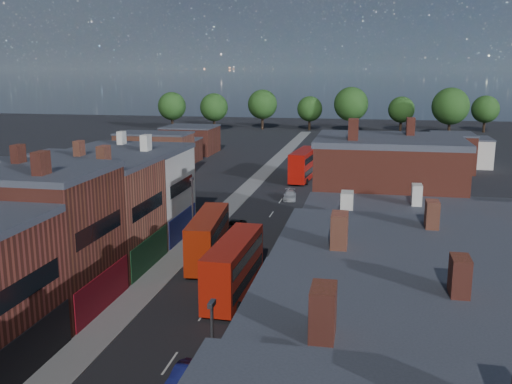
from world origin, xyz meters
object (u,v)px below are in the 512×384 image
at_px(bus_0, 208,237).
at_px(bus_2, 304,164).
at_px(bus_1, 234,266).
at_px(car_2, 235,226).
at_px(car_1, 184,375).
at_px(car_3, 290,195).

bearing_deg(bus_0, bus_2, 78.71).
bearing_deg(bus_1, bus_2, 91.72).
xyz_separation_m(bus_1, car_2, (-4.45, 19.13, -2.00)).
height_order(bus_1, car_1, bus_1).
height_order(bus_2, car_1, bus_2).
relative_size(bus_0, car_3, 2.56).
bearing_deg(bus_0, car_3, 76.29).
distance_m(bus_2, car_2, 33.74).
relative_size(bus_2, car_3, 2.79).
xyz_separation_m(bus_1, bus_2, (0.00, 52.51, 0.20)).
bearing_deg(bus_0, car_1, -83.58).
height_order(bus_1, car_3, bus_1).
relative_size(car_1, car_3, 0.78).
distance_m(car_2, car_3, 18.40).
xyz_separation_m(bus_0, bus_1, (4.50, -7.86, 0.03)).
xyz_separation_m(bus_1, car_1, (0.19, -14.25, -2.06)).
bearing_deg(car_3, car_2, -109.12).
bearing_deg(car_1, bus_1, 96.87).
relative_size(bus_0, bus_2, 0.92).
bearing_deg(bus_1, bus_0, 121.50).
bearing_deg(car_2, bus_2, 82.72).
height_order(bus_0, car_1, bus_0).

